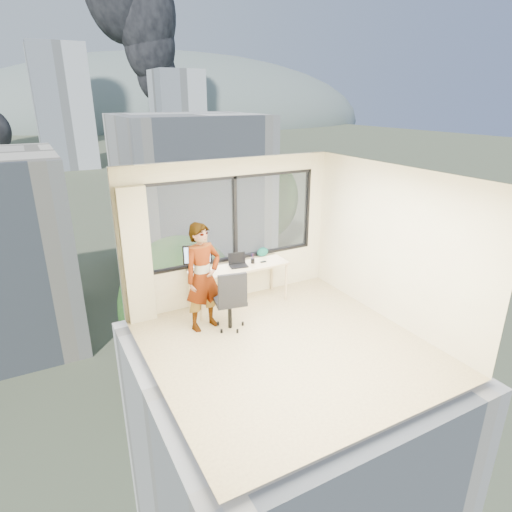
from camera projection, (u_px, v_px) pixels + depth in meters
floor at (287, 346)px, 6.54m from camera, size 4.00×4.00×0.01m
ceiling at (292, 176)px, 5.63m from camera, size 4.00×4.00×0.01m
wall_front at (393, 331)px, 4.43m from camera, size 4.00×0.01×2.60m
wall_left at (150, 297)px, 5.20m from camera, size 0.01×4.00×2.60m
wall_right at (393, 246)px, 6.97m from camera, size 0.01×4.00×2.60m
window_wall at (232, 219)px, 7.68m from camera, size 3.30×0.16×1.55m
curtain at (137, 257)px, 6.93m from camera, size 0.45×0.14×2.30m
desk at (239, 285)px, 7.78m from camera, size 1.80×0.60×0.75m
chair at (229, 298)px, 6.89m from camera, size 0.63×0.63×1.07m
person at (203, 277)px, 6.81m from camera, size 0.73×0.56×1.78m
monitor at (198, 258)px, 7.29m from camera, size 0.50×0.26×0.50m
game_console at (197, 267)px, 7.49m from camera, size 0.32×0.28×0.07m
laptop at (238, 261)px, 7.58m from camera, size 0.37×0.38×0.20m
cellphone at (263, 262)px, 7.81m from camera, size 0.11×0.05×0.01m
pen_cup at (253, 261)px, 7.74m from camera, size 0.08×0.08×0.09m
handbag at (263, 252)px, 8.06m from camera, size 0.25×0.19×0.18m
exterior_ground at (39, 170)px, 110.52m from camera, size 400.00×400.00×0.04m
near_bldg_b at (191, 193)px, 45.33m from camera, size 14.00×13.00×16.00m
near_bldg_c at (383, 221)px, 46.09m from camera, size 12.00×10.00×10.00m
far_tower_b at (63, 108)px, 108.83m from camera, size 13.00×13.00×30.00m
far_tower_c at (178, 112)px, 142.44m from camera, size 15.00×15.00×26.00m
hill_b at (172, 122)px, 319.99m from camera, size 300.00×220.00×96.00m
tree_b at (183, 322)px, 26.49m from camera, size 7.60×7.60×9.00m
tree_c at (264, 206)px, 52.46m from camera, size 8.40×8.40×10.00m
smoke_plume_b at (173, 31)px, 161.87m from camera, size 30.00×18.00×70.00m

